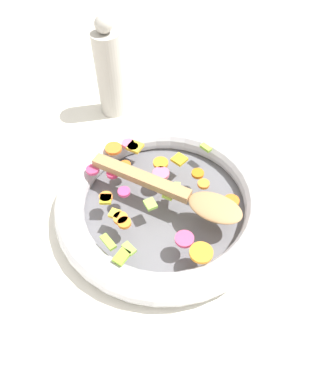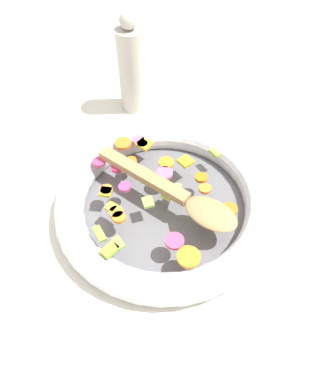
{
  "view_description": "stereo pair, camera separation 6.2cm",
  "coord_description": "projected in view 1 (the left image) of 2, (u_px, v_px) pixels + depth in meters",
  "views": [
    {
      "loc": [
        0.38,
        -0.12,
        0.54
      ],
      "look_at": [
        0.0,
        0.0,
        0.05
      ],
      "focal_mm": 35.0,
      "sensor_mm": 36.0,
      "label": 1
    },
    {
      "loc": [
        0.39,
        -0.06,
        0.54
      ],
      "look_at": [
        0.0,
        0.0,
        0.05
      ],
      "focal_mm": 35.0,
      "sensor_mm": 36.0,
      "label": 2
    }
  ],
  "objects": [
    {
      "name": "skillet",
      "position": [
        164.0,
        202.0,
        0.65
      ],
      "size": [
        0.38,
        0.38,
        0.05
      ],
      "color": "slate",
      "rests_on": "ground_plane"
    },
    {
      "name": "ground_plane",
      "position": [
        164.0,
        210.0,
        0.67
      ],
      "size": [
        4.0,
        4.0,
        0.0
      ],
      "primitive_type": "plane",
      "color": "silver"
    },
    {
      "name": "pepper_mill",
      "position": [
        110.0,
        72.0,
        0.77
      ],
      "size": [
        0.06,
        0.06,
        0.21
      ],
      "color": "#B2ADA3",
      "rests_on": "ground_plane"
    },
    {
      "name": "chopped_vegetables",
      "position": [
        150.0,
        189.0,
        0.63
      ],
      "size": [
        0.3,
        0.24,
        0.01
      ],
      "color": "orange",
      "rests_on": "skillet"
    },
    {
      "name": "wooden_spoon",
      "position": [
        181.0,
        194.0,
        0.61
      ],
      "size": [
        0.22,
        0.22,
        0.01
      ],
      "color": "#A87F51",
      "rests_on": "chopped_vegetables"
    }
  ]
}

